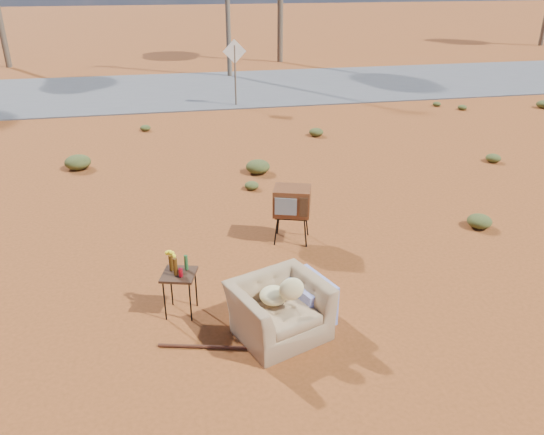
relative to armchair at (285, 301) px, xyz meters
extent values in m
plane|color=brown|center=(-0.38, 0.45, -0.46)|extent=(140.00, 140.00, 0.00)
cube|color=#565659|center=(-0.38, 15.45, -0.44)|extent=(140.00, 7.00, 0.04)
imported|color=#937450|center=(-0.08, -0.05, 0.03)|extent=(1.30, 1.07, 0.98)
ellipsoid|color=#E0CE89|center=(-0.15, -0.02, 0.11)|extent=(0.35, 0.35, 0.21)
ellipsoid|color=#E0CE89|center=(0.03, -0.21, 0.30)|extent=(0.31, 0.16, 0.31)
cube|color=navy|center=(0.36, 0.23, -0.17)|extent=(0.69, 0.84, 0.57)
cube|color=black|center=(0.67, 2.44, 0.03)|extent=(0.64, 0.56, 0.03)
cylinder|color=black|center=(0.38, 2.33, -0.21)|extent=(0.03, 0.03, 0.49)
cylinder|color=black|center=(0.85, 2.18, -0.21)|extent=(0.03, 0.03, 0.49)
cylinder|color=black|center=(0.50, 2.70, -0.21)|extent=(0.03, 0.03, 0.49)
cylinder|color=black|center=(0.97, 2.54, -0.21)|extent=(0.03, 0.03, 0.49)
cube|color=brown|center=(0.67, 2.44, 0.28)|extent=(0.72, 0.63, 0.47)
cube|color=gray|center=(0.52, 2.23, 0.28)|extent=(0.35, 0.13, 0.29)
cube|color=#472D19|center=(0.79, 2.14, 0.28)|extent=(0.14, 0.06, 0.33)
cube|color=#3A2115|center=(-1.28, 0.66, 0.15)|extent=(0.54, 0.54, 0.03)
cylinder|color=black|center=(-1.50, 0.54, -0.15)|extent=(0.02, 0.02, 0.60)
cylinder|color=black|center=(-1.17, 0.44, -0.15)|extent=(0.02, 0.02, 0.60)
cylinder|color=black|center=(-1.40, 0.87, -0.15)|extent=(0.02, 0.02, 0.60)
cylinder|color=black|center=(-1.07, 0.78, -0.15)|extent=(0.02, 0.02, 0.60)
cylinder|color=#43290B|center=(-1.37, 0.73, 0.28)|extent=(0.06, 0.06, 0.22)
cylinder|color=#43290B|center=(-1.32, 0.60, 0.29)|extent=(0.06, 0.06, 0.24)
cylinder|color=#235326|center=(-1.18, 0.72, 0.27)|extent=(0.05, 0.05, 0.21)
cylinder|color=red|center=(-1.26, 0.56, 0.22)|extent=(0.06, 0.06, 0.11)
cylinder|color=silver|center=(-1.37, 0.82, 0.23)|extent=(0.07, 0.07, 0.12)
ellipsoid|color=yellow|center=(-1.37, 0.82, 0.38)|extent=(0.14, 0.14, 0.10)
cylinder|color=#4E2514|center=(-0.78, -0.23, -0.43)|extent=(1.66, 0.47, 0.05)
cylinder|color=brown|center=(1.12, 12.45, 0.54)|extent=(0.06, 0.06, 2.00)
cube|color=silver|center=(1.12, 12.45, 1.34)|extent=(0.78, 0.04, 0.78)
ellipsoid|color=#454B21|center=(4.12, 2.25, -0.33)|extent=(0.44, 0.44, 0.24)
ellipsoid|color=#454B21|center=(-3.38, 6.95, -0.29)|extent=(0.60, 0.60, 0.33)
ellipsoid|color=#454B21|center=(6.42, 5.45, -0.36)|extent=(0.36, 0.36, 0.20)
ellipsoid|color=#454B21|center=(2.82, 8.45, -0.35)|extent=(0.40, 0.40, 0.22)
ellipsoid|color=#454B21|center=(-1.88, 9.95, -0.37)|extent=(0.30, 0.30, 0.17)
camera|label=1|loc=(-1.28, -5.45, 3.79)|focal=35.00mm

